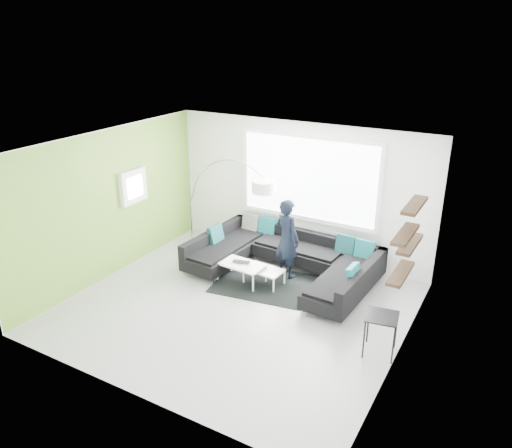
{
  "coord_description": "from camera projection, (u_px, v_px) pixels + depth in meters",
  "views": [
    {
      "loc": [
        3.95,
        -6.29,
        4.53
      ],
      "look_at": [
        -0.11,
        0.9,
        1.22
      ],
      "focal_mm": 35.0,
      "sensor_mm": 36.0,
      "label": 1
    }
  ],
  "objects": [
    {
      "name": "laptop",
      "position": [
        240.0,
        263.0,
        9.33
      ],
      "size": [
        0.42,
        0.35,
        0.03
      ],
      "primitive_type": "imported",
      "rotation": [
        0.0,
        0.0,
        0.2
      ],
      "color": "black",
      "rests_on": "coffee_table"
    },
    {
      "name": "ground",
      "position": [
        236.0,
        308.0,
        8.57
      ],
      "size": [
        5.5,
        5.5,
        0.0
      ],
      "primitive_type": "plane",
      "color": "gray",
      "rests_on": "ground"
    },
    {
      "name": "rug",
      "position": [
        266.0,
        284.0,
        9.34
      ],
      "size": [
        2.06,
        1.63,
        0.01
      ],
      "primitive_type": "cube",
      "rotation": [
        0.0,
        0.0,
        0.15
      ],
      "color": "black",
      "rests_on": "ground"
    },
    {
      "name": "coffee_table",
      "position": [
        253.0,
        274.0,
        9.35
      ],
      "size": [
        1.15,
        0.73,
        0.36
      ],
      "primitive_type": "cube",
      "rotation": [
        0.0,
        0.0,
        -0.08
      ],
      "color": "silver",
      "rests_on": "ground"
    },
    {
      "name": "arc_lamp",
      "position": [
        190.0,
        203.0,
        10.44
      ],
      "size": [
        1.94,
        0.49,
        2.11
      ],
      "primitive_type": null,
      "rotation": [
        0.0,
        0.0,
        -0.01
      ],
      "color": "silver",
      "rests_on": "ground"
    },
    {
      "name": "side_table",
      "position": [
        380.0,
        334.0,
        7.29
      ],
      "size": [
        0.53,
        0.53,
        0.63
      ],
      "primitive_type": "cube",
      "rotation": [
        0.0,
        0.0,
        0.16
      ],
      "color": "black",
      "rests_on": "ground"
    },
    {
      "name": "person",
      "position": [
        287.0,
        238.0,
        9.39
      ],
      "size": [
        0.82,
        0.76,
        1.56
      ],
      "primitive_type": "imported",
      "rotation": [
        0.0,
        0.0,
        2.77
      ],
      "color": "black",
      "rests_on": "ground"
    },
    {
      "name": "sectional_sofa",
      "position": [
        282.0,
        261.0,
        9.51
      ],
      "size": [
        3.51,
        2.29,
        0.73
      ],
      "rotation": [
        0.0,
        0.0,
        -0.06
      ],
      "color": "black",
      "rests_on": "ground"
    },
    {
      "name": "room_shell",
      "position": [
        243.0,
        206.0,
        8.04
      ],
      "size": [
        5.54,
        5.04,
        2.82
      ],
      "color": "white",
      "rests_on": "ground"
    }
  ]
}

